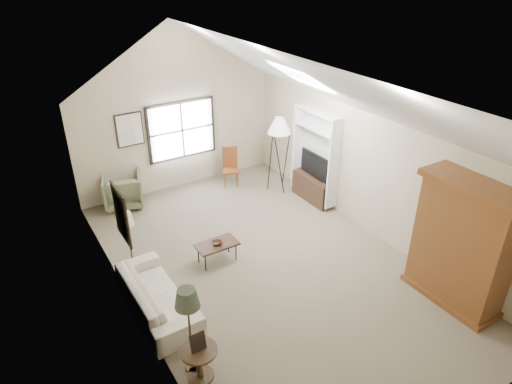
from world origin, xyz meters
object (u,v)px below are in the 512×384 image
armchair_far (123,190)px  side_table (200,363)px  sofa (156,295)px  side_chair (231,167)px  armoire (462,244)px  coffee_table (217,252)px

armchair_far → side_table: (-0.61, -5.34, -0.14)m
sofa → side_chair: side_chair is taller
side_chair → armoire: bearing=-54.1°
sofa → side_table: size_ratio=3.99×
sofa → side_chair: 4.68m
armoire → side_table: bearing=170.1°
armchair_far → coffee_table: armchair_far is taller
armoire → armchair_far: bearing=121.6°
sofa → armoire: bearing=-119.2°
sofa → side_table: 1.60m
side_table → sofa: bearing=90.8°
armoire → sofa: (-4.38, 2.36, -0.80)m
sofa → coffee_table: sofa is taller
coffee_table → side_chair: side_chair is taller
sofa → coffee_table: (1.47, 0.66, -0.10)m
side_table → side_chair: bearing=56.8°
sofa → side_table: sofa is taller
armoire → side_chair: 5.86m
armchair_far → sofa: bearing=97.2°
armoire → coffee_table: size_ratio=2.79×
armoire → coffee_table: (-2.91, 3.02, -0.90)m
sofa → side_chair: size_ratio=2.15×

